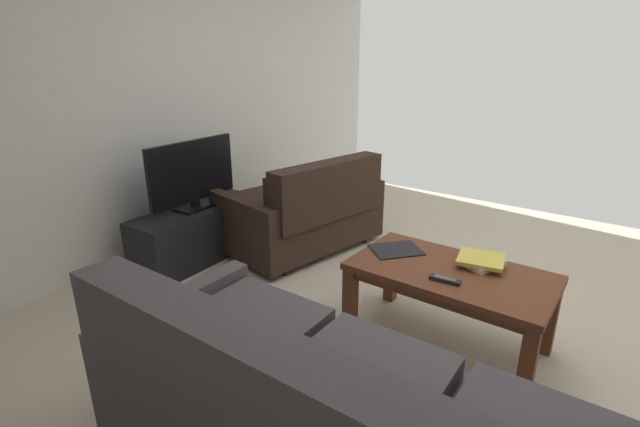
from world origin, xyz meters
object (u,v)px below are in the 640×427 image
object	(u,v)px
tv_stand	(198,234)
tv_remote	(445,280)
flat_tv	(193,174)
book_stack	(481,261)
loveseat_near	(306,211)
loose_magazine	(396,250)
coffee_table	(450,281)

from	to	relation	value
tv_stand	tv_remote	size ratio (longest dim) A/B	6.90
flat_tv	book_stack	xyz separation A→B (m)	(-2.19, -0.24, -0.22)
loveseat_near	loose_magazine	bearing A→B (deg)	154.28
loveseat_near	loose_magazine	xyz separation A→B (m)	(-1.14, 0.55, 0.13)
coffee_table	book_stack	distance (m)	0.21
book_stack	tv_stand	bearing A→B (deg)	6.37
flat_tv	book_stack	size ratio (longest dim) A/B	2.87
coffee_table	flat_tv	world-z (taller)	flat_tv
tv_stand	book_stack	bearing A→B (deg)	-173.63
loveseat_near	coffee_table	distance (m)	1.62
tv_stand	loose_magazine	world-z (taller)	loose_magazine
coffee_table	book_stack	size ratio (longest dim) A/B	3.76
tv_stand	tv_remote	world-z (taller)	tv_remote
coffee_table	loose_magazine	size ratio (longest dim) A/B	3.72
tv_remote	book_stack	bearing A→B (deg)	-105.56
flat_tv	loveseat_near	bearing A→B (deg)	-129.64
coffee_table	flat_tv	distance (m)	2.10
tv_stand	flat_tv	world-z (taller)	flat_tv
loose_magazine	book_stack	bearing A→B (deg)	51.11
coffee_table	tv_stand	distance (m)	2.08
tv_remote	flat_tv	bearing A→B (deg)	-1.81
tv_stand	coffee_table	bearing A→B (deg)	-177.48
loveseat_near	tv_stand	world-z (taller)	loveseat_near
flat_tv	tv_stand	bearing A→B (deg)	74.86
coffee_table	tv_remote	size ratio (longest dim) A/B	6.59
tv_remote	loose_magazine	xyz separation A→B (m)	(0.39, -0.21, -0.01)
coffee_table	loose_magazine	distance (m)	0.38
loveseat_near	tv_remote	size ratio (longest dim) A/B	8.54
tv_remote	loveseat_near	bearing A→B (deg)	-26.28
book_stack	loose_magazine	world-z (taller)	book_stack
coffee_table	flat_tv	bearing A→B (deg)	2.47
book_stack	flat_tv	bearing A→B (deg)	6.33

